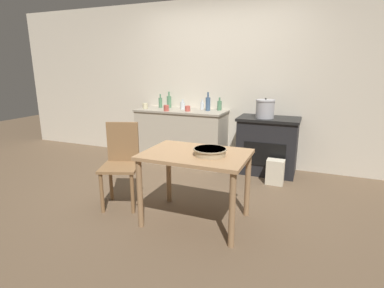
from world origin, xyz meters
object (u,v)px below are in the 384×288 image
at_px(stove, 267,145).
at_px(mixing_bowl_large, 210,151).
at_px(flour_sack, 275,172).
at_px(work_table, 196,164).
at_px(chair, 121,162).
at_px(bottle_mid_left, 169,101).
at_px(bottle_center_right, 160,102).
at_px(cup_right, 145,106).
at_px(bottle_center_left, 208,104).
at_px(cup_far_right, 166,108).
at_px(bottle_far_left, 202,106).
at_px(bottle_left, 183,105).
at_px(bottle_center, 219,105).
at_px(stock_pot, 265,109).
at_px(cup_mid_right, 188,108).

relative_size(stove, mixing_bowl_large, 2.72).
bearing_deg(flour_sack, work_table, -114.99).
relative_size(chair, bottle_mid_left, 3.53).
height_order(bottle_mid_left, bottle_center_right, bottle_mid_left).
bearing_deg(stove, cup_right, -176.05).
xyz_separation_m(bottle_center_left, cup_far_right, (-0.58, -0.28, -0.06)).
xyz_separation_m(bottle_far_left, bottle_left, (-0.30, -0.10, -0.00)).
relative_size(bottle_center, cup_right, 2.21).
relative_size(bottle_far_left, bottle_mid_left, 0.62).
bearing_deg(bottle_left, work_table, -62.54).
bearing_deg(flour_sack, bottle_mid_left, 162.70).
distance_m(stove, bottle_far_left, 1.20).
height_order(stock_pot, cup_mid_right, stock_pot).
xyz_separation_m(stove, mixing_bowl_large, (-0.29, -1.79, 0.35)).
bearing_deg(stock_pot, bottle_center_left, 173.41).
bearing_deg(bottle_left, bottle_mid_left, 160.18).
relative_size(bottle_center_right, cup_far_right, 2.43).
relative_size(work_table, bottle_far_left, 6.20).
bearing_deg(mixing_bowl_large, flour_sack, 71.00).
bearing_deg(bottle_center_left, cup_mid_right, -148.79).
bearing_deg(bottle_left, cup_right, -164.17).
relative_size(mixing_bowl_large, bottle_center, 1.58).
bearing_deg(bottle_center, cup_mid_right, -147.32).
relative_size(bottle_left, cup_right, 1.79).
xyz_separation_m(bottle_far_left, bottle_center, (0.29, 0.01, 0.01)).
distance_m(bottle_mid_left, cup_mid_right, 0.53).
height_order(stock_pot, bottle_center_right, stock_pot).
relative_size(stock_pot, bottle_mid_left, 1.07).
bearing_deg(cup_mid_right, chair, -95.19).
distance_m(stove, stock_pot, 0.55).
bearing_deg(cup_far_right, bottle_left, 60.82).
height_order(work_table, stock_pot, stock_pot).
bearing_deg(cup_right, chair, -68.81).
bearing_deg(cup_right, bottle_mid_left, 42.72).
distance_m(work_table, flour_sack, 1.53).
relative_size(bottle_center, bottle_center_right, 0.89).
bearing_deg(bottle_center_right, bottle_mid_left, 21.63).
bearing_deg(cup_right, bottle_center, 13.38).
distance_m(stove, cup_far_right, 1.63).
xyz_separation_m(bottle_left, bottle_center_right, (-0.43, 0.05, 0.02)).
bearing_deg(cup_right, flour_sack, -7.97).
height_order(bottle_center, cup_mid_right, bottle_center).
relative_size(mixing_bowl_large, bottle_far_left, 1.95).
height_order(bottle_center_right, cup_right, bottle_center_right).
bearing_deg(bottle_mid_left, mixing_bowl_large, -54.38).
relative_size(flour_sack, stock_pot, 1.19).
height_order(flour_sack, bottle_left, bottle_left).
height_order(chair, bottle_far_left, bottle_far_left).
bearing_deg(cup_far_right, bottle_mid_left, 110.24).
xyz_separation_m(mixing_bowl_large, bottle_mid_left, (-1.39, 1.93, 0.21)).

